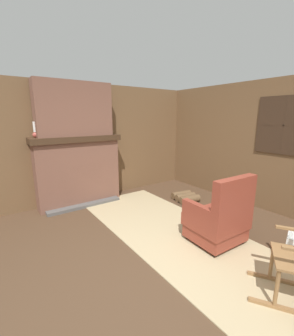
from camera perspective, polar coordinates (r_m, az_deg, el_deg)
name	(u,v)px	position (r m, az deg, el deg)	size (l,w,h in m)	color
ground_plane	(157,271)	(2.87, 2.60, -24.72)	(14.00, 14.00, 0.00)	#4C3523
wood_panel_wall_left	(73,144)	(4.83, -18.18, 5.82)	(0.06, 6.15, 2.41)	brown
wood_panel_wall_back	(285,148)	(4.60, 31.64, 4.38)	(6.15, 0.09, 2.41)	brown
fireplace_hearth	(79,171)	(4.70, -16.92, -0.70)	(0.57, 1.71, 1.38)	brown
chimney_breast	(74,109)	(4.60, -17.98, 14.05)	(0.32, 1.41, 1.01)	brown
area_rug	(172,232)	(3.65, 6.48, -15.74)	(3.83, 1.53, 0.01)	tan
armchair	(219,219)	(3.33, 17.78, -12.33)	(0.68, 0.75, 1.01)	brown
firewood_stack	(185,197)	(4.89, 9.73, -7.26)	(0.54, 0.51, 0.15)	brown
oil_lamp_vase	(35,132)	(4.47, -26.49, 8.19)	(0.11, 0.11, 0.28)	#B24C42
storage_case	(92,131)	(4.75, -13.84, 9.05)	(0.13, 0.21, 0.15)	black
decorative_plate_on_mantel	(78,129)	(4.67, -17.11, 9.39)	(0.07, 0.25, 0.25)	gold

